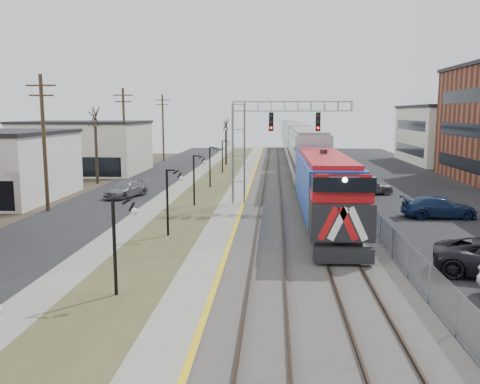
{
  "coord_description": "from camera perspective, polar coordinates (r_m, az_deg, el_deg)",
  "views": [
    {
      "loc": [
        2.23,
        -11.03,
        7.23
      ],
      "look_at": [
        0.24,
        18.68,
        2.6
      ],
      "focal_mm": 38.0,
      "sensor_mm": 36.0,
      "label": 1
    }
  ],
  "objects": [
    {
      "name": "platform",
      "position": [
        46.69,
        -0.18,
        0.08
      ],
      "size": [
        2.0,
        120.0,
        0.24
      ],
      "primitive_type": "cube",
      "color": "gray",
      "rests_on": "ground"
    },
    {
      "name": "ballast_bed",
      "position": [
        46.61,
        5.96,
        -0.01
      ],
      "size": [
        8.0,
        120.0,
        0.2
      ],
      "primitive_type": "cube",
      "color": "#595651",
      "rests_on": "ground"
    },
    {
      "name": "car_lot_d",
      "position": [
        37.87,
        21.42,
        -1.66
      ],
      "size": [
        5.06,
        2.08,
        1.47
      ],
      "primitive_type": "imported",
      "rotation": [
        0.0,
        0.0,
        1.58
      ],
      "color": "#16284E",
      "rests_on": "ground"
    },
    {
      "name": "track_far",
      "position": [
        46.67,
        7.81,
        0.18
      ],
      "size": [
        1.58,
        120.0,
        0.15
      ],
      "color": "#2D2119",
      "rests_on": "ballast_bed"
    },
    {
      "name": "track_near",
      "position": [
        46.55,
        3.51,
        0.23
      ],
      "size": [
        1.58,
        120.0,
        0.15
      ],
      "color": "#2D2119",
      "rests_on": "ballast_bed"
    },
    {
      "name": "car_lot_e",
      "position": [
        46.8,
        14.13,
        0.62
      ],
      "size": [
        4.75,
        2.77,
        1.52
      ],
      "primitive_type": "imported",
      "rotation": [
        0.0,
        0.0,
        1.8
      ],
      "color": "slate",
      "rests_on": "ground"
    },
    {
      "name": "sidewalk",
      "position": [
        47.49,
        -7.42,
        0.05
      ],
      "size": [
        2.0,
        120.0,
        0.08
      ],
      "primitive_type": "cube",
      "color": "gray",
      "rests_on": "ground"
    },
    {
      "name": "parking_lot",
      "position": [
        48.58,
        20.25,
        -0.25
      ],
      "size": [
        16.0,
        120.0,
        0.04
      ],
      "primitive_type": "cube",
      "color": "black",
      "rests_on": "ground"
    },
    {
      "name": "car_street_b",
      "position": [
        45.0,
        -12.67,
        0.26
      ],
      "size": [
        3.46,
        5.1,
        1.37
      ],
      "primitive_type": "imported",
      "rotation": [
        0.0,
        0.0,
        -0.36
      ],
      "color": "slate",
      "rests_on": "ground"
    },
    {
      "name": "lampposts",
      "position": [
        30.42,
        -8.05,
        -1.15
      ],
      "size": [
        0.14,
        62.14,
        4.0
      ],
      "color": "black",
      "rests_on": "ground"
    },
    {
      "name": "grass_median",
      "position": [
        47.0,
        -3.83,
        0.01
      ],
      "size": [
        4.0,
        120.0,
        0.06
      ],
      "primitive_type": "cube",
      "color": "#434826",
      "rests_on": "ground"
    },
    {
      "name": "signal_gantry",
      "position": [
        39.07,
        2.36,
        6.42
      ],
      "size": [
        9.0,
        1.07,
        8.15
      ],
      "color": "gray",
      "rests_on": "ground"
    },
    {
      "name": "utility_poles",
      "position": [
        39.79,
        -21.13,
        5.03
      ],
      "size": [
        0.28,
        80.28,
        10.0
      ],
      "color": "#4C3823",
      "rests_on": "ground"
    },
    {
      "name": "platform_edge",
      "position": [
        46.62,
        0.9,
        0.22
      ],
      "size": [
        0.24,
        120.0,
        0.01
      ],
      "primitive_type": "cube",
      "color": "gold",
      "rests_on": "platform"
    },
    {
      "name": "train",
      "position": [
        79.18,
        6.23,
        5.68
      ],
      "size": [
        3.0,
        108.65,
        5.33
      ],
      "color": "#153BAA",
      "rests_on": "ground"
    },
    {
      "name": "bare_trees",
      "position": [
        52.31,
        -12.75,
        3.65
      ],
      "size": [
        12.3,
        42.3,
        5.95
      ],
      "color": "#382D23",
      "rests_on": "ground"
    },
    {
      "name": "fence",
      "position": [
        46.86,
        11.12,
        0.78
      ],
      "size": [
        0.04,
        120.0,
        1.6
      ],
      "primitive_type": "cube",
      "color": "gray",
      "rests_on": "ground"
    },
    {
      "name": "street_west",
      "position": [
        48.57,
        -12.63,
        0.08
      ],
      "size": [
        7.0,
        120.0,
        0.04
      ],
      "primitive_type": "cube",
      "color": "black",
      "rests_on": "ground"
    }
  ]
}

